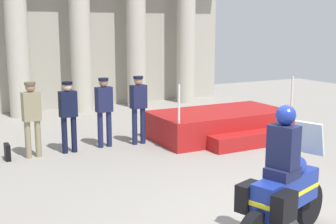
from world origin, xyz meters
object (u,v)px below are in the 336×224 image
object	(u,v)px
officer_in_row_0	(32,114)
officer_in_row_1	(68,111)
reviewing_stand	(221,125)
officer_in_row_2	(104,107)
briefcase_on_ground	(7,152)
officer_in_row_3	(139,104)
motorcycle_with_rider	(283,187)

from	to	relation	value
officer_in_row_0	officer_in_row_1	world-z (taller)	officer_in_row_0
reviewing_stand	officer_in_row_2	world-z (taller)	officer_in_row_2
briefcase_on_ground	officer_in_row_2	bearing A→B (deg)	1.28
officer_in_row_1	officer_in_row_2	bearing A→B (deg)	-179.65
reviewing_stand	briefcase_on_ground	distance (m)	5.28
officer_in_row_3	briefcase_on_ground	bearing A→B (deg)	-6.98
briefcase_on_ground	officer_in_row_3	bearing A→B (deg)	-1.32
officer_in_row_1	briefcase_on_ground	world-z (taller)	officer_in_row_1
officer_in_row_2	officer_in_row_3	distance (m)	0.85
officer_in_row_3	officer_in_row_2	bearing A→B (deg)	-13.89
officer_in_row_2	briefcase_on_ground	size ratio (longest dim) A/B	4.65
officer_in_row_0	officer_in_row_3	world-z (taller)	officer_in_row_3
officer_in_row_2	briefcase_on_ground	world-z (taller)	officer_in_row_2
officer_in_row_0	officer_in_row_3	distance (m)	2.55
officer_in_row_0	briefcase_on_ground	xyz separation A→B (m)	(-0.55, 0.05, -0.81)
officer_in_row_1	officer_in_row_0	bearing A→B (deg)	-5.49
briefcase_on_ground	reviewing_stand	bearing A→B (deg)	-5.15
officer_in_row_2	motorcycle_with_rider	xyz separation A→B (m)	(0.40, -5.79, -0.19)
officer_in_row_0	officer_in_row_1	distance (m)	0.82
reviewing_stand	officer_in_row_3	distance (m)	2.29
reviewing_stand	officer_in_row_3	bearing A→B (deg)	169.44
officer_in_row_0	officer_in_row_2	xyz separation A→B (m)	(1.71, 0.10, -0.00)
officer_in_row_3	motorcycle_with_rider	size ratio (longest dim) A/B	0.84
officer_in_row_2	officer_in_row_1	bearing A→B (deg)	0.35
officer_in_row_0	officer_in_row_2	world-z (taller)	officer_in_row_0
motorcycle_with_rider	briefcase_on_ground	bearing A→B (deg)	96.27
motorcycle_with_rider	briefcase_on_ground	size ratio (longest dim) A/B	5.61
officer_in_row_1	officer_in_row_2	world-z (taller)	officer_in_row_2
officer_in_row_3	motorcycle_with_rider	bearing A→B (deg)	79.91
officer_in_row_0	motorcycle_with_rider	bearing A→B (deg)	104.69
officer_in_row_0	motorcycle_with_rider	world-z (taller)	motorcycle_with_rider
officer_in_row_2	briefcase_on_ground	xyz separation A→B (m)	(-2.26, -0.05, -0.81)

